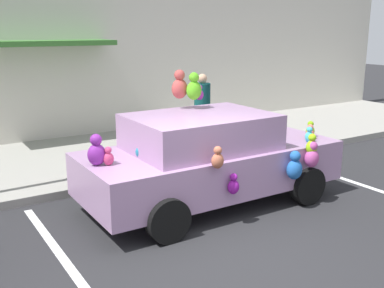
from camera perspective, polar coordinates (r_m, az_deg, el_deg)
The scene contains 8 objects.
ground_plane at distance 6.24m, azimuth 2.62°, elevation -13.30°, with size 60.00×60.00×0.00m, color #262628.
sidewalk at distance 10.44m, azimuth -13.23°, elevation -1.80°, with size 24.00×4.00×0.15m, color gray.
storefront_building at distance 12.11m, azimuth -17.60°, elevation 15.02°, with size 24.00×1.25×6.40m.
parking_stripe_front at distance 9.46m, azimuth 18.97°, elevation -4.33°, with size 0.12×3.60×0.01m, color silver.
parking_stripe_rear at distance 6.40m, azimuth -16.04°, elevation -13.12°, with size 0.12×3.60×0.01m, color silver.
plush_covered_car at distance 7.59m, azimuth 2.12°, elevation -1.71°, with size 4.33×2.14×2.21m.
teddy_bear_on_sidewalk at distance 11.36m, azimuth 9.97°, elevation 1.42°, with size 0.30×0.25×0.57m.
pedestrian_walking_past at distance 10.19m, azimuth 1.27°, elevation 3.38°, with size 0.36×0.36×1.78m.
Camera 1 is at (-3.18, -4.53, 2.88)m, focal length 42.88 mm.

